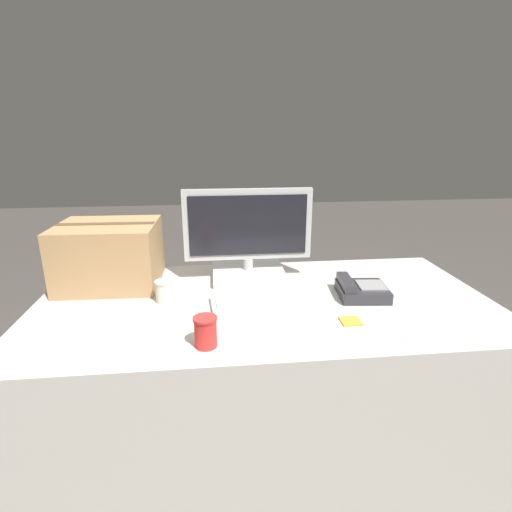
{
  "coord_description": "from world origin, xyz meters",
  "views": [
    {
      "loc": [
        -0.19,
        -1.45,
        1.37
      ],
      "look_at": [
        -0.02,
        0.11,
        0.86
      ],
      "focal_mm": 28.0,
      "sensor_mm": 36.0,
      "label": 1
    }
  ],
  "objects_px": {
    "paper_cup_right": "(206,332)",
    "cardboard_box": "(109,254)",
    "paper_cup_left": "(164,291)",
    "keyboard": "(265,301)",
    "desk_phone": "(361,290)",
    "monitor": "(248,243)",
    "sticky_note_pad": "(351,321)",
    "spoon": "(431,336)"
  },
  "relations": [
    {
      "from": "cardboard_box",
      "to": "sticky_note_pad",
      "type": "xyz_separation_m",
      "value": [
        0.92,
        -0.47,
        -0.13
      ]
    },
    {
      "from": "monitor",
      "to": "spoon",
      "type": "xyz_separation_m",
      "value": [
        0.55,
        -0.6,
        -0.16
      ]
    },
    {
      "from": "paper_cup_right",
      "to": "cardboard_box",
      "type": "xyz_separation_m",
      "value": [
        -0.41,
        0.58,
        0.08
      ]
    },
    {
      "from": "paper_cup_right",
      "to": "cardboard_box",
      "type": "height_order",
      "value": "cardboard_box"
    },
    {
      "from": "monitor",
      "to": "sticky_note_pad",
      "type": "xyz_separation_m",
      "value": [
        0.32,
        -0.47,
        -0.16
      ]
    },
    {
      "from": "monitor",
      "to": "spoon",
      "type": "bearing_deg",
      "value": -47.77
    },
    {
      "from": "desk_phone",
      "to": "spoon",
      "type": "distance_m",
      "value": 0.36
    },
    {
      "from": "paper_cup_right",
      "to": "sticky_note_pad",
      "type": "relative_size",
      "value": 1.42
    },
    {
      "from": "paper_cup_left",
      "to": "paper_cup_right",
      "type": "xyz_separation_m",
      "value": [
        0.17,
        -0.36,
        0.01
      ]
    },
    {
      "from": "paper_cup_left",
      "to": "spoon",
      "type": "height_order",
      "value": "paper_cup_left"
    },
    {
      "from": "monitor",
      "to": "paper_cup_right",
      "type": "distance_m",
      "value": 0.62
    },
    {
      "from": "monitor",
      "to": "cardboard_box",
      "type": "bearing_deg",
      "value": -179.55
    },
    {
      "from": "cardboard_box",
      "to": "paper_cup_right",
      "type": "bearing_deg",
      "value": -54.36
    },
    {
      "from": "desk_phone",
      "to": "paper_cup_left",
      "type": "distance_m",
      "value": 0.79
    },
    {
      "from": "monitor",
      "to": "paper_cup_right",
      "type": "relative_size",
      "value": 5.65
    },
    {
      "from": "monitor",
      "to": "desk_phone",
      "type": "height_order",
      "value": "monitor"
    },
    {
      "from": "monitor",
      "to": "desk_phone",
      "type": "relative_size",
      "value": 2.73
    },
    {
      "from": "paper_cup_right",
      "to": "spoon",
      "type": "bearing_deg",
      "value": -1.62
    },
    {
      "from": "paper_cup_left",
      "to": "cardboard_box",
      "type": "xyz_separation_m",
      "value": [
        -0.25,
        0.22,
        0.09
      ]
    },
    {
      "from": "desk_phone",
      "to": "cardboard_box",
      "type": "relative_size",
      "value": 0.49
    },
    {
      "from": "keyboard",
      "to": "cardboard_box",
      "type": "distance_m",
      "value": 0.71
    },
    {
      "from": "keyboard",
      "to": "desk_phone",
      "type": "bearing_deg",
      "value": -0.24
    },
    {
      "from": "paper_cup_left",
      "to": "cardboard_box",
      "type": "bearing_deg",
      "value": 138.52
    },
    {
      "from": "spoon",
      "to": "monitor",
      "type": "bearing_deg",
      "value": 119.55
    },
    {
      "from": "paper_cup_left",
      "to": "spoon",
      "type": "relative_size",
      "value": 0.58
    },
    {
      "from": "sticky_note_pad",
      "to": "monitor",
      "type": "bearing_deg",
      "value": 124.11
    },
    {
      "from": "paper_cup_left",
      "to": "paper_cup_right",
      "type": "relative_size",
      "value": 0.87
    },
    {
      "from": "paper_cup_left",
      "to": "keyboard",
      "type": "bearing_deg",
      "value": -9.1
    },
    {
      "from": "keyboard",
      "to": "sticky_note_pad",
      "type": "bearing_deg",
      "value": -37.8
    },
    {
      "from": "desk_phone",
      "to": "spoon",
      "type": "height_order",
      "value": "desk_phone"
    },
    {
      "from": "desk_phone",
      "to": "paper_cup_left",
      "type": "xyz_separation_m",
      "value": [
        -0.78,
        0.03,
        0.02
      ]
    },
    {
      "from": "keyboard",
      "to": "desk_phone",
      "type": "distance_m",
      "value": 0.39
    },
    {
      "from": "monitor",
      "to": "paper_cup_left",
      "type": "distance_m",
      "value": 0.43
    },
    {
      "from": "paper_cup_right",
      "to": "sticky_note_pad",
      "type": "height_order",
      "value": "paper_cup_right"
    },
    {
      "from": "keyboard",
      "to": "paper_cup_right",
      "type": "xyz_separation_m",
      "value": [
        -0.23,
        -0.29,
        0.04
      ]
    },
    {
      "from": "desk_phone",
      "to": "cardboard_box",
      "type": "bearing_deg",
      "value": 171.76
    },
    {
      "from": "keyboard",
      "to": "spoon",
      "type": "distance_m",
      "value": 0.6
    },
    {
      "from": "monitor",
      "to": "desk_phone",
      "type": "xyz_separation_m",
      "value": [
        0.43,
        -0.26,
        -0.14
      ]
    },
    {
      "from": "monitor",
      "to": "desk_phone",
      "type": "bearing_deg",
      "value": -30.85
    },
    {
      "from": "keyboard",
      "to": "paper_cup_left",
      "type": "bearing_deg",
      "value": 166.57
    },
    {
      "from": "spoon",
      "to": "cardboard_box",
      "type": "height_order",
      "value": "cardboard_box"
    },
    {
      "from": "keyboard",
      "to": "spoon",
      "type": "relative_size",
      "value": 2.87
    }
  ]
}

